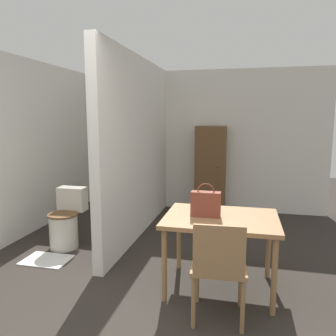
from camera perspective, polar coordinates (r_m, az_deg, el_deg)
wall_back at (r=6.04m, az=3.22°, el=4.76°), size 4.92×0.12×2.50m
wall_left at (r=4.93m, az=-25.30°, el=3.02°), size 0.12×5.06×2.50m
partition_wall at (r=4.70m, az=-5.15°, el=3.58°), size 0.12×2.87×2.50m
dining_table at (r=3.24m, az=9.19°, el=-9.73°), size 1.08×0.81×0.73m
wooden_chair at (r=2.79m, az=8.85°, el=-16.37°), size 0.47×0.47×0.87m
toilet at (r=4.53m, az=-17.33°, el=-8.95°), size 0.38×0.53×0.75m
handbag at (r=3.16m, az=6.59°, el=-6.19°), size 0.28×0.10×0.33m
wooden_cabinet at (r=5.79m, az=7.40°, el=-0.33°), size 0.52×0.36×1.53m
bath_mat at (r=4.27m, az=-20.39°, el=-14.77°), size 0.54×0.38×0.01m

